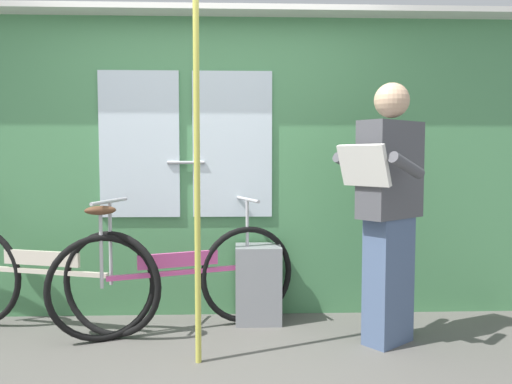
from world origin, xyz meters
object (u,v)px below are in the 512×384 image
(passenger_reading_newspaper, at_px, (389,208))
(bicycle_leaning_behind, at_px, (177,278))
(handrail_pole, at_px, (197,172))
(trash_bin_by_wall, at_px, (258,284))
(bicycle_near_door, at_px, (41,277))

(passenger_reading_newspaper, bearing_deg, bicycle_leaning_behind, -49.07)
(handrail_pole, bearing_deg, bicycle_leaning_behind, 109.10)
(trash_bin_by_wall, relative_size, handrail_pole, 0.25)
(passenger_reading_newspaper, xyz_separation_m, trash_bin_by_wall, (-0.83, 0.46, -0.61))
(bicycle_leaning_behind, bearing_deg, handrail_pole, -90.77)
(passenger_reading_newspaper, bearing_deg, trash_bin_by_wall, -67.49)
(bicycle_near_door, height_order, trash_bin_by_wall, bicycle_near_door)
(bicycle_leaning_behind, bearing_deg, passenger_reading_newspaper, -30.77)
(bicycle_near_door, bearing_deg, handrail_pole, -11.02)
(passenger_reading_newspaper, distance_m, handrail_pole, 1.26)
(bicycle_near_door, xyz_separation_m, bicycle_leaning_behind, (0.95, -0.05, -0.01))
(passenger_reading_newspaper, relative_size, handrail_pole, 0.75)
(bicycle_leaning_behind, height_order, trash_bin_by_wall, bicycle_leaning_behind)
(passenger_reading_newspaper, bearing_deg, handrail_pole, -25.77)
(passenger_reading_newspaper, xyz_separation_m, handrail_pole, (-1.21, -0.27, 0.24))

